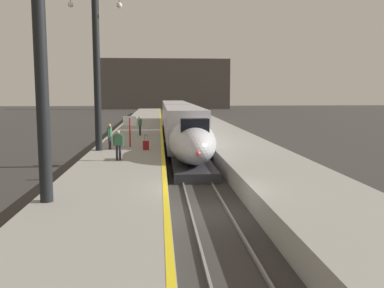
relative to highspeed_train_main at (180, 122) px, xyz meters
name	(u,v)px	position (x,y,z in m)	size (l,w,h in m)	color
ground_plane	(210,214)	(0.00, -24.09, -1.92)	(260.00, 260.00, 0.00)	#33302D
platform_left	(138,136)	(-4.05, 0.66, -1.39)	(4.80, 110.00, 1.05)	gray
platform_right	(220,136)	(4.05, 0.66, -1.39)	(4.80, 110.00, 1.05)	gray
platform_left_safety_stripe	(161,131)	(-1.77, 0.66, -0.87)	(0.20, 107.80, 0.01)	yellow
rail_main_left	(171,138)	(-0.75, 3.41, -1.86)	(0.08, 110.00, 0.12)	slate
rail_main_right	(185,138)	(0.75, 3.41, -1.86)	(0.08, 110.00, 0.12)	slate
highspeed_train_main	(180,122)	(0.00, 0.00, 0.00)	(2.92, 38.95, 3.60)	silver
station_column_near	(41,21)	(-5.85, -25.68, 5.23)	(4.00, 0.68, 10.07)	black
station_column_mid	(96,56)	(-5.90, -12.85, 5.16)	(4.00, 0.68, 10.13)	black
passenger_near_edge	(110,134)	(-5.25, -12.40, 0.12)	(0.28, 0.56, 1.69)	#23232D
passenger_mid_platform	(118,143)	(-4.25, -17.00, 0.12)	(0.57, 0.25, 1.69)	#23232D
passenger_far_waiting	(140,124)	(-3.65, -3.59, 0.12)	(0.33, 0.54, 1.69)	#23232D
rolling_suitcase	(146,145)	(-2.85, -12.85, -0.56)	(0.40, 0.22, 0.98)	maroon
departure_info_board	(130,125)	(-4.00, -11.20, 0.64)	(0.90, 0.10, 2.12)	maroon
terminus_back_wall	(166,84)	(0.00, 77.91, 5.08)	(36.00, 2.00, 14.00)	#4C4742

